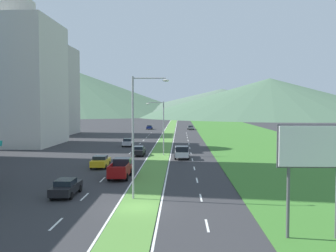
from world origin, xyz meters
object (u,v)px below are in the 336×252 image
Objects in this scene: car_2 at (139,151)px; pickup_truck_1 at (121,169)px; car_1 at (66,187)px; car_4 at (149,127)px; car_0 at (128,142)px; street_lamp_mid at (162,124)px; billboard_roadside at (314,153)px; car_5 at (100,161)px; car_3 at (191,127)px; street_lamp_near at (137,130)px; pickup_truck_0 at (182,152)px.

car_2 is 18.92m from pickup_truck_1.
car_1 is 1.07× the size of car_4.
car_0 is 0.86× the size of car_1.
street_lamp_mid is 40.25m from billboard_roadside.
car_5 is at bearing -179.99° from car_0.
car_1 is at bearing -179.93° from car_4.
car_3 is at bearing -8.62° from car_2.
billboard_roadside reaches higher than car_3.
billboard_roadside is at bearing -74.29° from street_lamp_mid.
car_0 is at bearing 14.70° from car_2.
car_3 is at bearing -8.21° from car_1.
street_lamp_near is at bearing -174.21° from car_2.
car_1 is at bearing -23.05° from pickup_truck_0.
street_lamp_near reaches higher than car_3.
car_2 is at bearing -0.03° from pickup_truck_1.
billboard_roadside is 1.57× the size of car_4.
pickup_truck_0 is (6.88, -3.30, 0.21)m from car_2.
car_5 is (-7.28, -12.47, -4.19)m from street_lamp_mid.
street_lamp_mid reaches higher than pickup_truck_1.
street_lamp_mid is at bearing -173.85° from car_4.
street_lamp_near is 1.21× the size of street_lamp_mid.
car_1 is (-18.07, 10.75, -4.42)m from billboard_roadside.
car_1 is at bearing -104.37° from street_lamp_mid.
car_0 is 41.62m from car_1.
car_0 is at bearing -148.51° from pickup_truck_0.
billboard_roadside reaches higher than car_0.
street_lamp_near is 2.45× the size of car_3.
billboard_roadside is 1.28× the size of pickup_truck_0.
car_5 is (-0.11, 15.53, 0.03)m from car_1.
pickup_truck_0 reaches higher than car_1.
car_1 is at bearing -179.61° from car_5.
pickup_truck_0 reaches higher than car_3.
car_0 is 14.34m from car_2.
car_2 reaches higher than car_1.
pickup_truck_1 is at bearing -177.60° from car_4.
car_3 is (6.39, 65.97, -4.27)m from street_lamp_mid.
street_lamp_near reaches higher than street_lamp_mid.
car_0 is 32.99m from pickup_truck_1.
street_lamp_near is 1.94× the size of pickup_truck_0.
car_2 is at bearing -8.62° from car_3.
car_2 is at bearing -176.93° from car_4.
car_4 is at bearing -97.16° from car_3.
car_5 reaches higher than car_1.
car_0 is at bearing 6.32° from pickup_truck_1.
street_lamp_near is 1.94× the size of pickup_truck_1.
street_lamp_mid is 29.21m from car_1.
street_lamp_near reaches higher than car_2.
pickup_truck_1 is (-10.05, -85.13, 0.27)m from car_3.
car_0 is 0.88× the size of car_2.
pickup_truck_0 is at bearing -47.70° from street_lamp_mid.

